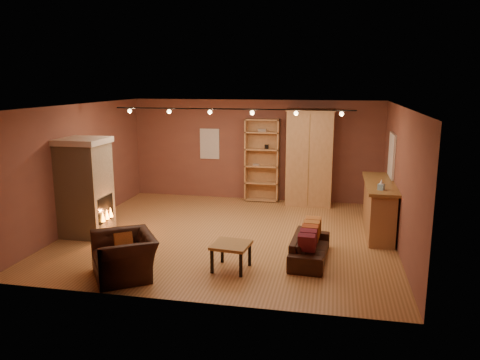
% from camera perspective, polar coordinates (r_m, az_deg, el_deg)
% --- Properties ---
extents(floor, '(7.00, 7.00, 0.00)m').
position_cam_1_polar(floor, '(10.34, -1.31, -6.64)').
color(floor, '#956335').
rests_on(floor, ground).
extents(ceiling, '(7.00, 7.00, 0.00)m').
position_cam_1_polar(ceiling, '(9.81, -1.39, 9.05)').
color(ceiling, brown).
rests_on(ceiling, back_wall).
extents(back_wall, '(7.00, 0.02, 2.80)m').
position_cam_1_polar(back_wall, '(13.13, 1.81, 3.65)').
color(back_wall, brown).
rests_on(back_wall, floor).
extents(left_wall, '(0.02, 6.50, 2.80)m').
position_cam_1_polar(left_wall, '(11.28, -18.97, 1.62)').
color(left_wall, brown).
rests_on(left_wall, floor).
extents(right_wall, '(0.02, 6.50, 2.80)m').
position_cam_1_polar(right_wall, '(9.83, 18.97, 0.17)').
color(right_wall, brown).
rests_on(right_wall, floor).
extents(fireplace, '(1.01, 0.98, 2.12)m').
position_cam_1_polar(fireplace, '(10.61, -18.32, -0.83)').
color(fireplace, tan).
rests_on(fireplace, floor).
extents(back_window, '(0.56, 0.04, 0.86)m').
position_cam_1_polar(back_window, '(13.37, -3.72, 4.42)').
color(back_window, silver).
rests_on(back_window, back_wall).
extents(bookcase, '(0.94, 0.37, 2.29)m').
position_cam_1_polar(bookcase, '(13.01, 2.74, 2.52)').
color(bookcase, tan).
rests_on(bookcase, floor).
extents(armoire, '(1.27, 0.72, 2.59)m').
position_cam_1_polar(armoire, '(12.65, 8.48, 2.74)').
color(armoire, tan).
rests_on(armoire, floor).
extents(bar_counter, '(0.63, 2.38, 1.14)m').
position_cam_1_polar(bar_counter, '(10.78, 16.55, -3.17)').
color(bar_counter, '#A6784C').
rests_on(bar_counter, floor).
extents(tissue_box, '(0.16, 0.16, 0.22)m').
position_cam_1_polar(tissue_box, '(9.89, 16.84, -0.64)').
color(tissue_box, '#87BDD8').
rests_on(tissue_box, bar_counter).
extents(right_window, '(0.05, 0.90, 1.00)m').
position_cam_1_polar(right_window, '(11.15, 18.01, 2.88)').
color(right_window, silver).
rests_on(right_window, right_wall).
extents(loveseat, '(0.56, 1.63, 0.70)m').
position_cam_1_polar(loveseat, '(8.92, 8.52, -7.55)').
color(loveseat, black).
rests_on(loveseat, floor).
extents(armchair, '(1.24, 1.34, 0.98)m').
position_cam_1_polar(armchair, '(8.30, -13.95, -8.14)').
color(armchair, black).
rests_on(armchair, floor).
extents(coffee_table, '(0.70, 0.70, 0.48)m').
position_cam_1_polar(coffee_table, '(8.37, -1.08, -8.22)').
color(coffee_table, olive).
rests_on(coffee_table, floor).
extents(track_rail, '(5.20, 0.09, 0.13)m').
position_cam_1_polar(track_rail, '(10.02, -1.12, 8.46)').
color(track_rail, black).
rests_on(track_rail, ceiling).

